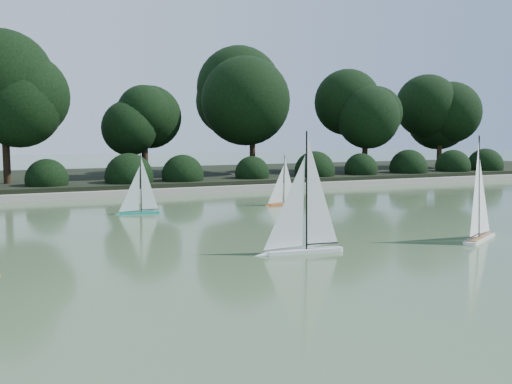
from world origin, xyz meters
TOP-DOWN VIEW (x-y plane):
  - ground at (0.00, 0.00)m, footprint 80.00×80.00m
  - pond_coping at (0.00, 9.00)m, footprint 40.00×0.35m
  - far_bank at (0.00, 13.00)m, footprint 40.00×8.00m
  - tree_line at (1.23, 11.44)m, footprint 26.31×3.93m
  - shrub_hedge at (0.00, 9.90)m, footprint 29.10×1.10m
  - sailboat_white_a at (0.72, 0.68)m, footprint 1.37×0.37m
  - sailboat_white_b at (3.97, 0.42)m, footprint 1.22×0.79m
  - sailboat_orange at (2.92, 5.67)m, footprint 0.93×0.23m
  - sailboat_teal at (-0.54, 5.57)m, footprint 1.00×0.27m

SIDE VIEW (x-z plane):
  - ground at x=0.00m, z-range 0.00..0.00m
  - pond_coping at x=0.00m, z-range 0.00..0.18m
  - far_bank at x=0.00m, z-range 0.00..0.30m
  - sailboat_orange at x=2.92m, z-range -0.43..0.83m
  - sailboat_teal at x=-0.54m, z-range -0.46..0.89m
  - sailboat_white_b at x=3.97m, z-range -0.62..1.17m
  - sailboat_white_a at x=0.72m, z-range -0.64..1.22m
  - shrub_hedge at x=0.00m, z-range -0.10..1.00m
  - tree_line at x=1.23m, z-range 0.45..4.83m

